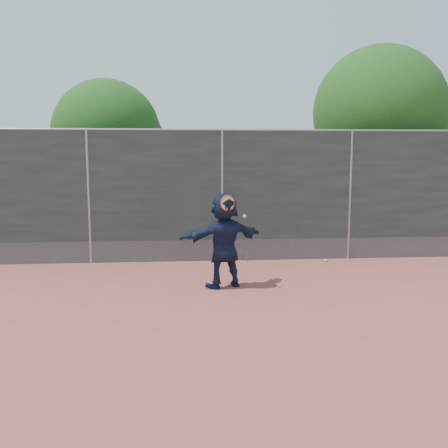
{
  "coord_description": "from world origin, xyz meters",
  "views": [
    {
      "loc": [
        -0.9,
        -7.85,
        2.48
      ],
      "look_at": [
        -0.15,
        1.23,
        1.18
      ],
      "focal_mm": 40.0,
      "sensor_mm": 36.0,
      "label": 1
    }
  ],
  "objects": [
    {
      "name": "fence",
      "position": [
        -0.0,
        3.5,
        1.58
      ],
      "size": [
        20.0,
        0.06,
        3.03
      ],
      "color": "#38423D",
      "rests_on": "ground"
    },
    {
      "name": "ground",
      "position": [
        0.0,
        0.0,
        0.0
      ],
      "size": [
        80.0,
        80.0,
        0.0
      ],
      "primitive_type": "plane",
      "color": "#9E4C42",
      "rests_on": "ground"
    },
    {
      "name": "player",
      "position": [
        -0.15,
        1.23,
        0.89
      ],
      "size": [
        1.73,
        1.09,
        1.78
      ],
      "primitive_type": "imported",
      "rotation": [
        0.0,
        0.0,
        3.52
      ],
      "color": "#151E3B",
      "rests_on": "ground"
    },
    {
      "name": "tree_left",
      "position": [
        -2.85,
        6.55,
        2.94
      ],
      "size": [
        3.15,
        3.0,
        4.53
      ],
      "color": "#382314",
      "rests_on": "ground"
    },
    {
      "name": "ball_ground",
      "position": [
        2.37,
        3.16,
        0.03
      ],
      "size": [
        0.07,
        0.07,
        0.07
      ],
      "primitive_type": "sphere",
      "color": "#BDDC31",
      "rests_on": "ground"
    },
    {
      "name": "weed_clump",
      "position": [
        0.29,
        3.38,
        0.13
      ],
      "size": [
        0.68,
        0.07,
        0.3
      ],
      "color": "#387226",
      "rests_on": "ground"
    },
    {
      "name": "swing_action",
      "position": [
        -0.07,
        1.03,
        1.55
      ],
      "size": [
        0.49,
        0.15,
        0.51
      ],
      "color": "#C43D12",
      "rests_on": "ground"
    },
    {
      "name": "tree_right",
      "position": [
        4.68,
        5.75,
        3.49
      ],
      "size": [
        3.78,
        3.6,
        5.39
      ],
      "color": "#382314",
      "rests_on": "ground"
    }
  ]
}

